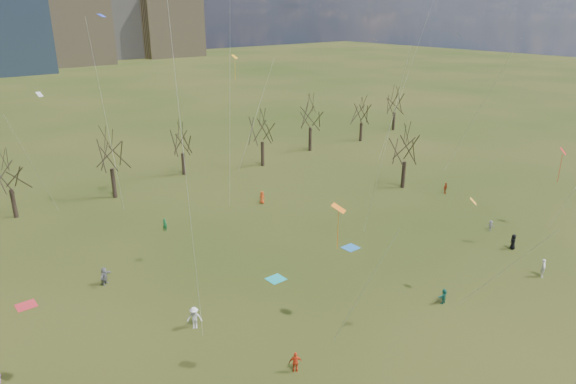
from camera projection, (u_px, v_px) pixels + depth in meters
ground at (377, 305)px, 44.09m from camera, size 500.00×500.00×0.00m
bare_tree_row at (168, 149)px, 68.93m from camera, size 113.04×29.80×9.50m
blanket_teal at (276, 279)px, 48.29m from camera, size 1.60×1.50×0.03m
blanket_navy at (351, 248)px, 54.53m from camera, size 1.60×1.50×0.03m
blanket_crimson at (26, 306)px, 44.00m from camera, size 1.60×1.50×0.03m
person_1 at (543, 268)px, 48.47m from camera, size 0.79×0.71×1.81m
person_3 at (490, 226)px, 58.48m from camera, size 0.89×0.92×1.26m
person_4 at (296, 362)px, 35.83m from camera, size 0.98×0.84×1.58m
person_5 at (444, 296)px, 44.17m from camera, size 1.30×0.48×1.38m
person_6 at (513, 242)px, 54.02m from camera, size 0.94×0.97×1.67m
person_9 at (194, 318)px, 40.66m from camera, size 1.39×1.26×1.88m
person_10 at (445, 188)px, 70.08m from camera, size 0.96×0.51×1.55m
person_11 at (105, 276)px, 47.10m from camera, size 1.58×1.41×1.74m
person_12 at (262, 197)px, 66.53m from camera, size 0.75×0.93×1.66m
person_13 at (165, 225)px, 58.46m from camera, size 0.59×0.65×1.49m
kites_airborne at (313, 106)px, 52.31m from camera, size 65.66×48.78×36.04m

